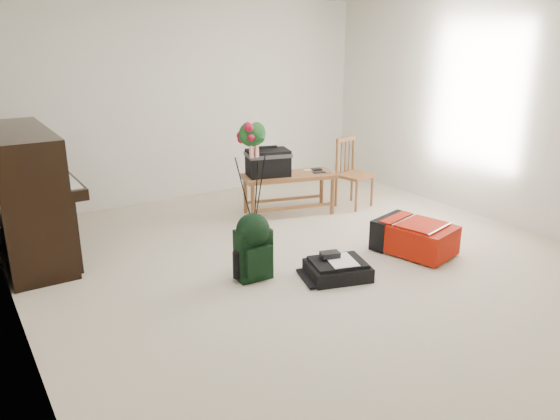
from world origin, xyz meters
TOP-DOWN VIEW (x-y plane):
  - floor at (0.00, 0.00)m, footprint 5.00×5.50m
  - wall_back at (0.00, 2.75)m, footprint 5.00×0.04m
  - wall_left at (-2.50, 0.00)m, footprint 0.04×5.50m
  - wall_right at (2.50, 0.00)m, footprint 0.04×5.50m
  - piano at (-2.19, 1.60)m, footprint 0.71×1.50m
  - bench at (0.46, 1.40)m, footprint 1.16×0.70m
  - dining_chair at (1.48, 1.23)m, footprint 0.44×0.44m
  - red_suitcase at (1.01, -0.24)m, footprint 0.66×0.84m
  - black_duffel at (0.02, -0.33)m, footprint 0.63×0.56m
  - green_backpack at (-0.63, 0.04)m, footprint 0.31×0.30m
  - flower_stand at (-0.01, 1.11)m, footprint 0.49×0.49m

SIDE VIEW (x-z plane):
  - floor at x=0.00m, z-range -0.01..0.01m
  - black_duffel at x=0.02m, z-range -0.03..0.19m
  - red_suitcase at x=1.01m, z-range 0.01..0.32m
  - green_backpack at x=-0.63m, z-range 0.03..0.64m
  - dining_chair at x=1.48m, z-range -0.01..0.85m
  - bench at x=0.46m, z-range 0.17..1.01m
  - piano at x=-2.19m, z-range -0.03..1.22m
  - flower_stand at x=-0.01m, z-range -0.02..1.23m
  - wall_back at x=0.00m, z-range 0.00..2.50m
  - wall_left at x=-2.50m, z-range 0.00..2.50m
  - wall_right at x=2.50m, z-range 0.00..2.50m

